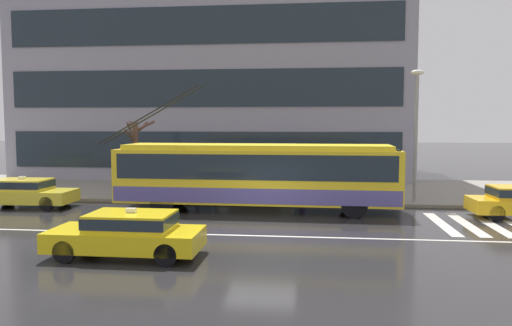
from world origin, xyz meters
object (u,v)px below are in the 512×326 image
(street_lamp, at_px, (416,123))
(street_tree_bare, at_px, (136,150))
(taxi_oncoming_near, at_px, (128,232))
(pedestrian_at_shelter, at_px, (197,164))
(bus_shelter, at_px, (254,157))
(taxi_queued_behind_bus, at_px, (25,192))
(pedestrian_approaching_curb, at_px, (301,166))
(trolleybus, at_px, (257,174))

(street_lamp, xyz_separation_m, street_tree_bare, (-14.22, 2.49, -1.44))
(taxi_oncoming_near, xyz_separation_m, pedestrian_at_shelter, (-0.75, 11.88, 0.95))
(pedestrian_at_shelter, height_order, street_tree_bare, street_tree_bare)
(taxi_oncoming_near, bearing_deg, street_tree_bare, 108.83)
(street_lamp, relative_size, street_tree_bare, 1.60)
(bus_shelter, relative_size, street_lamp, 0.67)
(taxi_queued_behind_bus, bearing_deg, pedestrian_approaching_curb, 13.61)
(trolleybus, relative_size, street_lamp, 2.15)
(pedestrian_approaching_curb, bearing_deg, taxi_queued_behind_bus, -166.39)
(taxi_oncoming_near, relative_size, pedestrian_approaching_curb, 2.23)
(pedestrian_approaching_curb, bearing_deg, pedestrian_at_shelter, 165.22)
(taxi_queued_behind_bus, height_order, taxi_oncoming_near, same)
(bus_shelter, bearing_deg, street_tree_bare, 164.22)
(bus_shelter, height_order, pedestrian_approaching_curb, bus_shelter)
(bus_shelter, bearing_deg, pedestrian_at_shelter, 160.85)
(bus_shelter, distance_m, street_tree_bare, 6.94)
(street_tree_bare, bearing_deg, bus_shelter, -15.78)
(trolleybus, bearing_deg, bus_shelter, 98.61)
(trolleybus, xyz_separation_m, street_tree_bare, (-7.15, 5.01, 0.74))
(taxi_queued_behind_bus, height_order, street_lamp, street_lamp)
(taxi_oncoming_near, relative_size, pedestrian_at_shelter, 2.26)
(bus_shelter, bearing_deg, taxi_oncoming_near, -102.29)
(trolleybus, bearing_deg, street_tree_bare, 145.00)
(pedestrian_approaching_curb, bearing_deg, street_lamp, -2.82)
(pedestrian_approaching_curb, relative_size, street_tree_bare, 0.51)
(trolleybus, bearing_deg, pedestrian_at_shelter, 130.43)
(taxi_queued_behind_bus, bearing_deg, street_tree_bare, 57.61)
(street_lamp, bearing_deg, taxi_oncoming_near, -134.14)
(taxi_oncoming_near, xyz_separation_m, street_lamp, (9.89, 10.19, 3.05))
(trolleybus, xyz_separation_m, taxi_queued_behind_bus, (-10.45, -0.19, -0.88))
(bus_shelter, relative_size, street_tree_bare, 1.08)
(taxi_queued_behind_bus, bearing_deg, bus_shelter, 18.38)
(taxi_oncoming_near, distance_m, bus_shelter, 11.14)
(trolleybus, xyz_separation_m, taxi_oncoming_near, (-2.83, -7.68, -0.88))
(taxi_queued_behind_bus, height_order, street_tree_bare, street_tree_bare)
(trolleybus, distance_m, pedestrian_approaching_curb, 3.32)
(trolleybus, distance_m, taxi_oncoming_near, 8.23)
(bus_shelter, height_order, street_tree_bare, street_tree_bare)
(pedestrian_approaching_curb, bearing_deg, trolleybus, -123.19)
(taxi_queued_behind_bus, distance_m, bus_shelter, 10.61)
(street_tree_bare, bearing_deg, street_lamp, -9.94)
(pedestrian_at_shelter, bearing_deg, trolleybus, -49.57)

